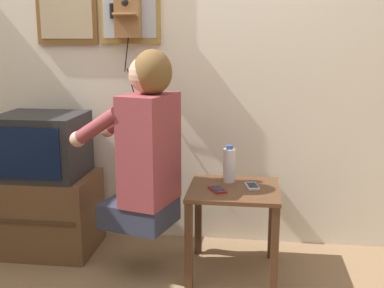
% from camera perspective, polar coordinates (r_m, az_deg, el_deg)
% --- Properties ---
extents(wall_back, '(6.80, 0.05, 2.55)m').
position_cam_1_polar(wall_back, '(3.08, -1.40, 11.71)').
color(wall_back, silver).
rests_on(wall_back, ground_plane).
extents(side_table, '(0.50, 0.48, 0.51)m').
position_cam_1_polar(side_table, '(2.72, 4.95, -7.28)').
color(side_table, '#51331E').
rests_on(side_table, ground_plane).
extents(person, '(0.58, 0.48, 0.97)m').
position_cam_1_polar(person, '(2.61, -5.56, -0.02)').
color(person, '#2D3347').
rests_on(person, ground_plane).
extents(tv_stand, '(0.64, 0.46, 0.49)m').
position_cam_1_polar(tv_stand, '(3.19, -17.08, -7.75)').
color(tv_stand, brown).
rests_on(tv_stand, ground_plane).
extents(television, '(0.50, 0.44, 0.38)m').
position_cam_1_polar(television, '(3.05, -17.36, -0.15)').
color(television, '#232326').
rests_on(television, tv_stand).
extents(wall_phone_antique, '(0.20, 0.18, 0.77)m').
position_cam_1_polar(wall_phone_antique, '(3.06, -7.59, 15.81)').
color(wall_phone_antique, olive).
extents(framed_picture, '(0.39, 0.03, 0.54)m').
position_cam_1_polar(framed_picture, '(3.24, -14.72, 16.09)').
color(framed_picture, brown).
extents(cell_phone_held, '(0.11, 0.14, 0.01)m').
position_cam_1_polar(cell_phone_held, '(2.63, 3.03, -5.39)').
color(cell_phone_held, maroon).
rests_on(cell_phone_held, side_table).
extents(cell_phone_spare, '(0.09, 0.13, 0.01)m').
position_cam_1_polar(cell_phone_spare, '(2.70, 7.14, -4.97)').
color(cell_phone_spare, silver).
rests_on(cell_phone_spare, side_table).
extents(water_bottle, '(0.07, 0.07, 0.22)m').
position_cam_1_polar(water_bottle, '(2.76, 4.44, -2.49)').
color(water_bottle, silver).
rests_on(water_bottle, side_table).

